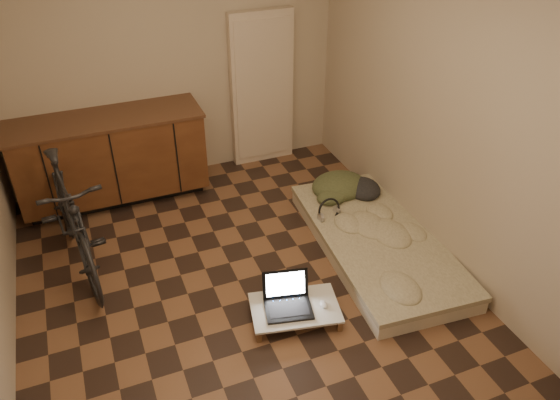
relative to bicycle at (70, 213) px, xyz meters
name	(u,v)px	position (x,y,z in m)	size (l,w,h in m)	color
room_shell	(231,144)	(1.20, -0.71, 0.75)	(3.50, 4.00, 2.60)	brown
cabinets	(112,158)	(0.45, 1.00, -0.08)	(1.84, 0.62, 0.91)	black
appliance_panel	(262,89)	(2.15, 1.23, 0.30)	(0.70, 0.10, 1.70)	beige
bicycle	(70,213)	(0.00, 0.00, 0.00)	(0.50, 1.70, 1.10)	black
futon	(377,242)	(2.50, -0.78, -0.46)	(1.11, 2.08, 0.17)	beige
clothing_pile	(346,181)	(2.57, -0.02, -0.26)	(0.60, 0.50, 0.24)	#3B4327
headphones	(329,209)	(2.22, -0.36, -0.29)	(0.25, 0.23, 0.17)	black
lap_desk	(295,308)	(1.48, -1.28, -0.45)	(0.75, 0.57, 0.11)	brown
laptop	(287,301)	(1.43, -1.25, -0.39)	(0.42, 0.39, 0.25)	black
mouse	(324,304)	(1.68, -1.35, -0.42)	(0.05, 0.09, 0.03)	white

